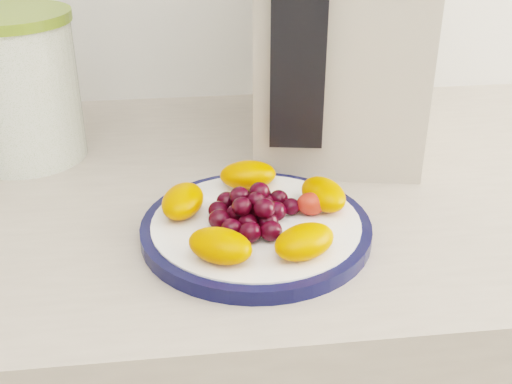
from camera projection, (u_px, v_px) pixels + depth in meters
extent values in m
cylinder|color=#0C1034|center=(256.00, 229.00, 0.65)|extent=(0.23, 0.23, 0.01)
cylinder|color=white|center=(256.00, 228.00, 0.65)|extent=(0.21, 0.21, 0.02)
cylinder|color=#456221|center=(20.00, 92.00, 0.78)|extent=(0.18, 0.18, 0.17)
cylinder|color=olive|center=(6.00, 17.00, 0.74)|extent=(0.19, 0.19, 0.01)
cube|color=#AFA595|center=(339.00, 9.00, 0.80)|extent=(0.24, 0.31, 0.35)
cube|color=black|center=(299.00, 32.00, 0.67)|extent=(0.06, 0.03, 0.26)
ellipsoid|color=#DD5B00|center=(323.00, 194.00, 0.66)|extent=(0.06, 0.07, 0.03)
ellipsoid|color=#DD5B00|center=(248.00, 175.00, 0.70)|extent=(0.06, 0.04, 0.03)
ellipsoid|color=#DD5B00|center=(183.00, 201.00, 0.65)|extent=(0.06, 0.07, 0.03)
ellipsoid|color=#DD5B00|center=(220.00, 246.00, 0.58)|extent=(0.07, 0.07, 0.03)
ellipsoid|color=#DD5B00|center=(304.00, 242.00, 0.58)|extent=(0.07, 0.06, 0.03)
ellipsoid|color=black|center=(256.00, 212.00, 0.64)|extent=(0.02, 0.02, 0.02)
ellipsoid|color=black|center=(276.00, 211.00, 0.64)|extent=(0.02, 0.02, 0.02)
ellipsoid|color=black|center=(264.00, 204.00, 0.65)|extent=(0.02, 0.02, 0.02)
ellipsoid|color=black|center=(244.00, 204.00, 0.65)|extent=(0.02, 0.02, 0.02)
ellipsoid|color=black|center=(236.00, 214.00, 0.64)|extent=(0.02, 0.02, 0.02)
ellipsoid|color=black|center=(248.00, 223.00, 0.62)|extent=(0.02, 0.02, 0.02)
ellipsoid|color=black|center=(268.00, 221.00, 0.62)|extent=(0.02, 0.02, 0.02)
ellipsoid|color=black|center=(291.00, 207.00, 0.65)|extent=(0.02, 0.02, 0.02)
ellipsoid|color=black|center=(279.00, 199.00, 0.67)|extent=(0.02, 0.02, 0.02)
ellipsoid|color=black|center=(261.00, 195.00, 0.67)|extent=(0.02, 0.02, 0.02)
ellipsoid|color=black|center=(242.00, 196.00, 0.67)|extent=(0.02, 0.02, 0.02)
ellipsoid|color=black|center=(227.00, 201.00, 0.66)|extent=(0.02, 0.02, 0.02)
ellipsoid|color=black|center=(218.00, 210.00, 0.64)|extent=(0.02, 0.02, 0.02)
ellipsoid|color=black|center=(220.00, 220.00, 0.63)|extent=(0.02, 0.02, 0.02)
ellipsoid|color=black|center=(231.00, 228.00, 0.61)|extent=(0.02, 0.02, 0.02)
ellipsoid|color=black|center=(250.00, 232.00, 0.60)|extent=(0.02, 0.02, 0.02)
ellipsoid|color=black|center=(271.00, 231.00, 0.61)|extent=(0.02, 0.02, 0.02)
ellipsoid|color=black|center=(256.00, 200.00, 0.63)|extent=(0.02, 0.02, 0.02)
ellipsoid|color=black|center=(260.00, 192.00, 0.65)|extent=(0.02, 0.02, 0.02)
ellipsoid|color=black|center=(240.00, 196.00, 0.64)|extent=(0.02, 0.02, 0.02)
ellipsoid|color=black|center=(242.00, 207.00, 0.62)|extent=(0.02, 0.02, 0.02)
ellipsoid|color=black|center=(264.00, 209.00, 0.62)|extent=(0.02, 0.02, 0.02)
ellipsoid|color=red|center=(311.00, 204.00, 0.65)|extent=(0.03, 0.03, 0.02)
ellipsoid|color=red|center=(332.00, 200.00, 0.66)|extent=(0.04, 0.04, 0.02)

